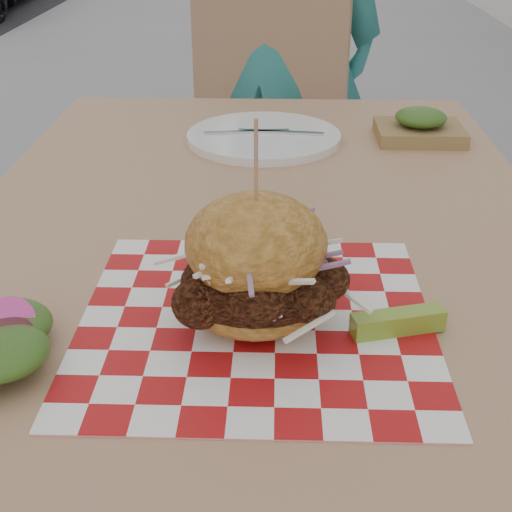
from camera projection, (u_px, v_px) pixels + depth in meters
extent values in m
imported|color=teal|center=(276.00, 28.00, 1.95)|extent=(0.67, 0.54, 1.60)
cube|color=tan|center=(259.00, 229.00, 0.98)|extent=(0.80, 1.20, 0.04)
cylinder|color=#333338|center=(117.00, 274.00, 1.64)|extent=(0.05, 0.05, 0.71)
cylinder|color=#333338|center=(414.00, 279.00, 1.62)|extent=(0.05, 0.05, 0.71)
cube|color=tan|center=(267.00, 188.00, 1.85)|extent=(0.51, 0.51, 0.04)
cube|color=tan|center=(287.00, 74.00, 1.91)|extent=(0.42, 0.14, 0.50)
cylinder|color=#333338|center=(182.00, 291.00, 1.85)|extent=(0.03, 0.03, 0.43)
cylinder|color=#333338|center=(319.00, 310.00, 1.76)|extent=(0.03, 0.03, 0.43)
cylinder|color=#333338|center=(224.00, 233.00, 2.16)|extent=(0.03, 0.03, 0.43)
cylinder|color=#333338|center=(342.00, 247.00, 2.07)|extent=(0.03, 0.03, 0.43)
cube|color=#B31114|center=(256.00, 320.00, 0.73)|extent=(0.36, 0.36, 0.00)
ellipsoid|color=#C38437|center=(256.00, 299.00, 0.72)|extent=(0.14, 0.14, 0.05)
ellipsoid|color=brown|center=(256.00, 283.00, 0.71)|extent=(0.15, 0.14, 0.08)
ellipsoid|color=#C38437|center=(256.00, 244.00, 0.69)|extent=(0.14, 0.14, 0.10)
cylinder|color=tan|center=(256.00, 174.00, 0.66)|extent=(0.00, 0.00, 0.11)
cube|color=#87AB31|center=(398.00, 322.00, 0.71)|extent=(0.10, 0.05, 0.02)
ellipsoid|color=#3F1419|center=(22.00, 349.00, 0.66)|extent=(0.08, 0.08, 0.03)
ellipsoid|color=#224B15|center=(11.00, 333.00, 0.69)|extent=(0.08, 0.08, 0.03)
cylinder|color=#F143AA|center=(12.00, 319.00, 0.67)|extent=(0.05, 0.05, 0.04)
cylinder|color=white|center=(264.00, 137.00, 1.25)|extent=(0.27, 0.27, 0.01)
cube|color=silver|center=(247.00, 132.00, 1.25)|extent=(0.15, 0.03, 0.00)
cube|color=silver|center=(281.00, 132.00, 1.24)|extent=(0.15, 0.03, 0.00)
cube|color=olive|center=(419.00, 133.00, 1.25)|extent=(0.15, 0.12, 0.02)
ellipsoid|color=#224B15|center=(421.00, 117.00, 1.24)|extent=(0.09, 0.09, 0.03)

